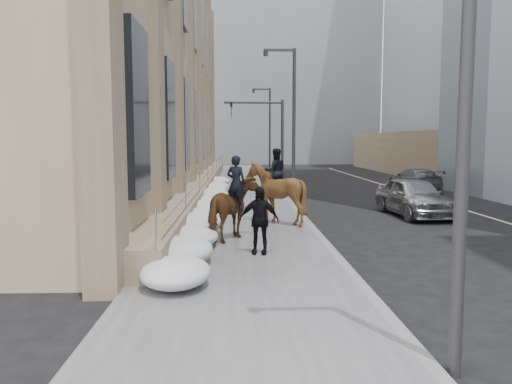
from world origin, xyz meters
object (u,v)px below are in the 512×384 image
(mounted_horse_left, at_px, (234,207))
(car_silver, at_px, (413,197))
(car_grey, at_px, (415,179))
(mounted_horse_right, at_px, (276,191))
(pedestrian, at_px, (259,220))

(mounted_horse_left, relative_size, car_silver, 0.54)
(mounted_horse_left, distance_m, car_grey, 20.10)
(mounted_horse_right, bearing_deg, car_silver, -168.34)
(mounted_horse_left, bearing_deg, car_grey, -100.56)
(mounted_horse_left, height_order, pedestrian, mounted_horse_left)
(pedestrian, xyz_separation_m, car_silver, (6.91, 7.42, -0.22))
(mounted_horse_right, bearing_deg, car_grey, -136.94)
(mounted_horse_right, distance_m, car_grey, 16.67)
(mounted_horse_left, xyz_separation_m, mounted_horse_right, (1.54, 3.13, 0.18))
(mounted_horse_right, distance_m, car_silver, 6.56)
(mounted_horse_left, distance_m, car_silver, 9.42)
(mounted_horse_left, distance_m, mounted_horse_right, 3.49)
(mounted_horse_right, distance_m, pedestrian, 5.10)
(mounted_horse_left, distance_m, pedestrian, 2.03)
(car_silver, bearing_deg, car_grey, 65.79)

